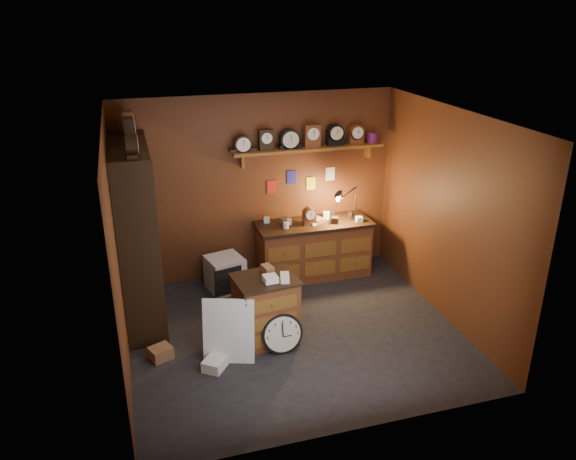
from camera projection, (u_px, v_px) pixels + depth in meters
The scene contains 11 objects.
floor at pixel (295, 333), 7.02m from camera, with size 4.00×4.00×0.00m, color black.
room_shell at pixel (296, 200), 6.48m from camera, with size 4.02×3.62×2.71m.
shelving_unit at pixel (134, 227), 6.95m from camera, with size 0.47×1.60×2.58m.
workbench at pixel (314, 246), 8.35m from camera, with size 1.70×0.66×1.36m.
low_cabinet at pixel (266, 307), 6.74m from camera, with size 0.79×0.69×0.92m.
big_round_clock at pixel (282, 334), 6.57m from camera, with size 0.49×0.16×0.49m.
white_panel at pixel (230, 359), 6.51m from camera, with size 0.59×0.03×0.78m, color silver.
mini_fridge at pixel (225, 274), 8.00m from camera, with size 0.57×0.59×0.50m.
floor_box_a at pixel (161, 353), 6.50m from camera, with size 0.24×0.20×0.15m, color brown.
floor_box_b at pixel (215, 364), 6.32m from camera, with size 0.21×0.26×0.13m, color white.
floor_box_c at pixel (242, 301), 7.60m from camera, with size 0.22×0.18×0.17m, color brown.
Camera 1 is at (-1.79, -5.74, 3.85)m, focal length 35.00 mm.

